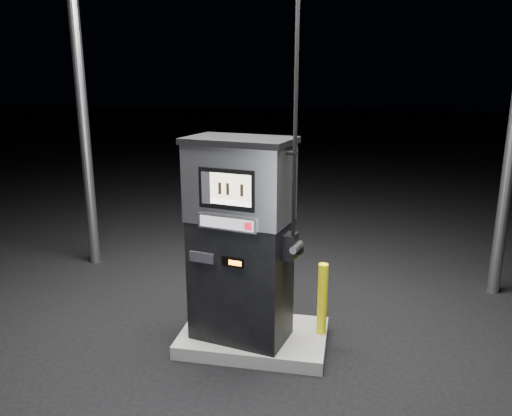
# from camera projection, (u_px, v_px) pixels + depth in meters

# --- Properties ---
(ground) EXTENTS (80.00, 80.00, 0.00)m
(ground) POSITION_uv_depth(u_px,v_px,m) (254.00, 344.00, 5.60)
(ground) COLOR black
(ground) RESTS_ON ground
(pump_island) EXTENTS (1.60, 1.00, 0.15)m
(pump_island) POSITION_uv_depth(u_px,v_px,m) (254.00, 338.00, 5.58)
(pump_island) COLOR slate
(pump_island) RESTS_ON ground
(fuel_dispenser) EXTENTS (1.25, 0.85, 4.50)m
(fuel_dispenser) POSITION_uv_depth(u_px,v_px,m) (241.00, 239.00, 5.20)
(fuel_dispenser) COLOR black
(fuel_dispenser) RESTS_ON pump_island
(bollard_left) EXTENTS (0.14, 0.14, 0.92)m
(bollard_left) POSITION_uv_depth(u_px,v_px,m) (203.00, 292.00, 5.47)
(bollard_left) COLOR #FFF30E
(bollard_left) RESTS_ON pump_island
(bollard_right) EXTENTS (0.13, 0.13, 0.81)m
(bollard_right) POSITION_uv_depth(u_px,v_px,m) (322.00, 299.00, 5.44)
(bollard_right) COLOR #FFF30E
(bollard_right) RESTS_ON pump_island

